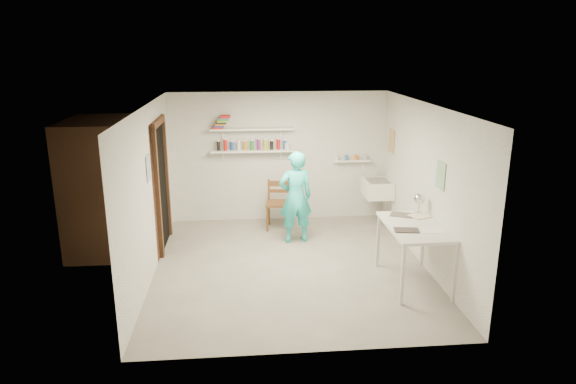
{
  "coord_description": "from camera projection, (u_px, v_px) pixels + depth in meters",
  "views": [
    {
      "loc": [
        -0.68,
        -7.06,
        3.2
      ],
      "look_at": [
        0.0,
        0.4,
        1.05
      ],
      "focal_mm": 32.0,
      "sensor_mm": 36.0,
      "label": 1
    }
  ],
  "objects": [
    {
      "name": "poster_left",
      "position": [
        148.0,
        168.0,
        7.15
      ],
      "size": [
        0.01,
        0.28,
        0.36
      ],
      "primitive_type": "cube",
      "color": "#334C7F",
      "rests_on": "wall_left"
    },
    {
      "name": "door_jamb_near",
      "position": [
        158.0,
        196.0,
        7.78
      ],
      "size": [
        0.06,
        0.1,
        2.0
      ],
      "primitive_type": "cube",
      "color": "brown",
      "rests_on": "ground"
    },
    {
      "name": "work_table",
      "position": [
        414.0,
        254.0,
        7.06
      ],
      "size": [
        0.76,
        1.27,
        0.85
      ],
      "primitive_type": "cube",
      "color": "silver",
      "rests_on": "ground"
    },
    {
      "name": "ceiling",
      "position": [
        291.0,
        105.0,
        7.04
      ],
      "size": [
        4.0,
        4.5,
        0.02
      ],
      "primitive_type": "cube",
      "color": "silver",
      "rests_on": "wall_back"
    },
    {
      "name": "door_lintel",
      "position": [
        158.0,
        122.0,
        7.97
      ],
      "size": [
        0.06,
        1.05,
        0.1
      ],
      "primitive_type": "cube",
      "color": "brown",
      "rests_on": "wall_left"
    },
    {
      "name": "belfast_sink",
      "position": [
        378.0,
        188.0,
        9.29
      ],
      "size": [
        0.48,
        0.6,
        0.3
      ],
      "primitive_type": "cube",
      "color": "white",
      "rests_on": "wall_right"
    },
    {
      "name": "wooden_chair",
      "position": [
        279.0,
        203.0,
        9.19
      ],
      "size": [
        0.49,
        0.47,
        0.94
      ],
      "primitive_type": "cube",
      "rotation": [
        0.0,
        0.0,
        -0.14
      ],
      "color": "brown",
      "rests_on": "ground"
    },
    {
      "name": "wall_right",
      "position": [
        426.0,
        186.0,
        7.55
      ],
      "size": [
        0.02,
        4.5,
        2.4
      ],
      "primitive_type": "cube",
      "color": "silver",
      "rests_on": "ground"
    },
    {
      "name": "wall_back",
      "position": [
        279.0,
        157.0,
        9.53
      ],
      "size": [
        4.0,
        0.02,
        2.4
      ],
      "primitive_type": "cube",
      "color": "silver",
      "rests_on": "ground"
    },
    {
      "name": "shelf_upper",
      "position": [
        252.0,
        129.0,
        9.21
      ],
      "size": [
        1.5,
        0.22,
        0.03
      ],
      "primitive_type": "cube",
      "color": "white",
      "rests_on": "wall_back"
    },
    {
      "name": "poster_right_a",
      "position": [
        391.0,
        141.0,
        9.17
      ],
      "size": [
        0.01,
        0.34,
        0.42
      ],
      "primitive_type": "cube",
      "color": "#995933",
      "rests_on": "wall_right"
    },
    {
      "name": "desk_lamp",
      "position": [
        419.0,
        199.0,
        7.39
      ],
      "size": [
        0.16,
        0.16,
        0.16
      ],
      "primitive_type": "sphere",
      "color": "silver",
      "rests_on": "work_table"
    },
    {
      "name": "book_stack",
      "position": [
        222.0,
        122.0,
        9.13
      ],
      "size": [
        0.32,
        0.14,
        0.22
      ],
      "color": "red",
      "rests_on": "shelf_upper"
    },
    {
      "name": "floor",
      "position": [
        290.0,
        267.0,
        7.7
      ],
      "size": [
        4.0,
        4.5,
        0.02
      ],
      "primitive_type": "cube",
      "color": "slate",
      "rests_on": "ground"
    },
    {
      "name": "man",
      "position": [
        296.0,
        197.0,
        8.49
      ],
      "size": [
        0.62,
        0.46,
        1.55
      ],
      "primitive_type": "imported",
      "rotation": [
        0.0,
        0.0,
        3.31
      ],
      "color": "#29CECB",
      "rests_on": "ground"
    },
    {
      "name": "ledge_shelf",
      "position": [
        351.0,
        161.0,
        9.59
      ],
      "size": [
        0.7,
        0.14,
        0.03
      ],
      "primitive_type": "cube",
      "color": "white",
      "rests_on": "wall_back"
    },
    {
      "name": "doorway_recess",
      "position": [
        161.0,
        187.0,
        8.26
      ],
      "size": [
        0.02,
        0.9,
        2.0
      ],
      "primitive_type": "cube",
      "color": "black",
      "rests_on": "wall_left"
    },
    {
      "name": "wall_front",
      "position": [
        312.0,
        250.0,
        5.21
      ],
      "size": [
        4.0,
        0.02,
        2.4
      ],
      "primitive_type": "cube",
      "color": "silver",
      "rests_on": "ground"
    },
    {
      "name": "corridor_box",
      "position": [
        116.0,
        185.0,
        8.18
      ],
      "size": [
        1.4,
        1.5,
        2.1
      ],
      "primitive_type": "cube",
      "color": "brown",
      "rests_on": "ground"
    },
    {
      "name": "poster_right_b",
      "position": [
        441.0,
        176.0,
        6.94
      ],
      "size": [
        0.01,
        0.3,
        0.38
      ],
      "primitive_type": "cube",
      "color": "#3F724C",
      "rests_on": "wall_right"
    },
    {
      "name": "spray_cans",
      "position": [
        252.0,
        145.0,
        9.3
      ],
      "size": [
        1.34,
        0.06,
        0.17
      ],
      "color": "black",
      "rests_on": "shelf_lower"
    },
    {
      "name": "ledge_pots",
      "position": [
        351.0,
        158.0,
        9.57
      ],
      "size": [
        0.48,
        0.07,
        0.09
      ],
      "color": "silver",
      "rests_on": "ledge_shelf"
    },
    {
      "name": "wall_clock",
      "position": [
        296.0,
        179.0,
        8.63
      ],
      "size": [
        0.28,
        0.08,
        0.28
      ],
      "primitive_type": "cylinder",
      "rotation": [
        1.57,
        0.0,
        0.16
      ],
      "color": "beige",
      "rests_on": "man"
    },
    {
      "name": "papers",
      "position": [
        416.0,
        225.0,
        6.94
      ],
      "size": [
        0.3,
        0.22,
        0.02
      ],
      "color": "silver",
      "rests_on": "work_table"
    },
    {
      "name": "door_jamb_far",
      "position": [
        167.0,
        179.0,
        8.74
      ],
      "size": [
        0.06,
        0.1,
        2.0
      ],
      "primitive_type": "cube",
      "color": "brown",
      "rests_on": "ground"
    },
    {
      "name": "wall_left",
      "position": [
        148.0,
        193.0,
        7.19
      ],
      "size": [
        0.02,
        4.5,
        2.4
      ],
      "primitive_type": "cube",
      "color": "silver",
      "rests_on": "ground"
    },
    {
      "name": "shelf_lower",
      "position": [
        252.0,
        151.0,
        9.32
      ],
      "size": [
        1.5,
        0.22,
        0.03
      ],
      "primitive_type": "cube",
      "color": "white",
      "rests_on": "wall_back"
    }
  ]
}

